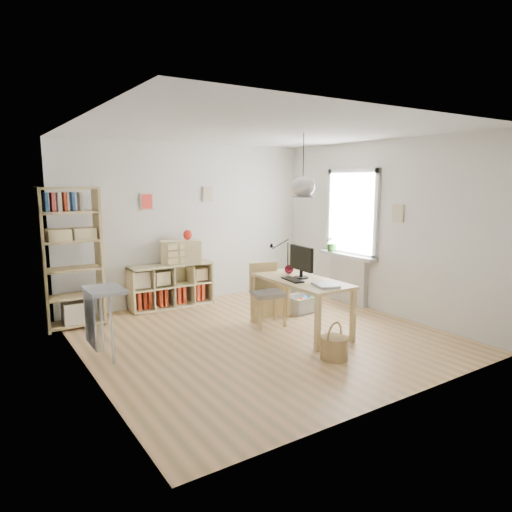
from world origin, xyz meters
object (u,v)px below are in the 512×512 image
monitor (301,260)px  drawer_chest (181,252)px  storage_chest (300,301)px  chair (267,290)px  desk (301,286)px  cube_shelf (169,289)px  tall_bookshelf (71,252)px

monitor → drawer_chest: size_ratio=0.77×
storage_chest → drawer_chest: size_ratio=0.90×
chair → drawer_chest: drawer_chest is taller
desk → chair: 0.62m
desk → monitor: bearing=54.6°
cube_shelf → tall_bookshelf: bearing=-169.8°
desk → drawer_chest: 2.35m
tall_bookshelf → cube_shelf: bearing=10.2°
cube_shelf → monitor: size_ratio=2.73×
chair → monitor: 0.75m
chair → monitor: (0.22, -0.52, 0.49)m
storage_chest → tall_bookshelf: bearing=156.4°
tall_bookshelf → monitor: tall_bookshelf is taller
tall_bookshelf → chair: size_ratio=2.25×
cube_shelf → storage_chest: 2.19m
desk → drawer_chest: (-0.81, 2.19, 0.25)m
drawer_chest → storage_chest: bearing=-22.6°
desk → chair: (-0.18, 0.58, -0.15)m
storage_chest → cube_shelf: bearing=135.3°
cube_shelf → chair: (0.84, -1.65, 0.21)m
cube_shelf → tall_bookshelf: tall_bookshelf is taller
chair → monitor: bearing=-52.7°
cube_shelf → monitor: (1.06, -2.17, 0.70)m
desk → storage_chest: (0.63, 0.81, -0.48)m
desk → chair: size_ratio=1.69×
storage_chest → monitor: (-0.59, -0.75, 0.83)m
drawer_chest → cube_shelf: bearing=-169.9°
drawer_chest → chair: bearing=-47.5°
cube_shelf → storage_chest: bearing=-40.7°
tall_bookshelf → storage_chest: 3.54m
cube_shelf → tall_bookshelf: size_ratio=0.70×
cube_shelf → storage_chest: (1.66, -1.43, -0.13)m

